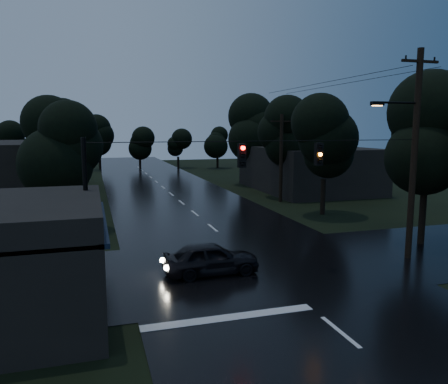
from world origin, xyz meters
TOP-DOWN VIEW (x-y plane):
  - main_road at (0.00, 30.00)m, footprint 12.00×120.00m
  - cross_street at (0.00, 12.00)m, footprint 60.00×9.00m
  - building_far_right at (14.00, 34.00)m, footprint 10.00×14.00m
  - building_far_left at (-14.00, 40.00)m, footprint 10.00×16.00m
  - utility_pole_main at (7.41, 11.00)m, footprint 3.50×0.30m
  - utility_pole_far at (8.30, 28.00)m, footprint 2.00×0.30m
  - anchor_pole_left at (-7.50, 11.00)m, footprint 0.18×0.18m
  - span_signals at (0.56, 10.99)m, footprint 15.00×0.37m
  - tree_corner_near at (10.00, 13.00)m, footprint 4.48×4.48m
  - tree_left_a at (-9.00, 22.00)m, footprint 3.92×3.92m
  - tree_left_b at (-9.60, 30.00)m, footprint 4.20×4.20m
  - tree_left_c at (-10.20, 40.00)m, footprint 4.48×4.48m
  - tree_right_a at (9.00, 22.00)m, footprint 4.20×4.20m
  - tree_right_b at (9.60, 30.00)m, footprint 4.48×4.48m
  - tree_right_c at (10.20, 40.00)m, footprint 4.76×4.76m
  - car at (-2.42, 11.51)m, footprint 4.18×1.69m

SIDE VIEW (x-z plane):
  - main_road at x=0.00m, z-range -0.01..0.01m
  - cross_street at x=0.00m, z-range -0.01..0.01m
  - car at x=-2.42m, z-range 0.00..1.42m
  - building_far_right at x=14.00m, z-range 0.00..4.40m
  - building_far_left at x=-14.00m, z-range 0.00..5.00m
  - anchor_pole_left at x=-7.50m, z-range 0.00..6.00m
  - utility_pole_far at x=8.30m, z-range 0.13..7.63m
  - tree_left_a at x=-9.00m, z-range 1.11..9.37m
  - span_signals at x=0.56m, z-range 4.69..5.80m
  - utility_pole_main at x=7.41m, z-range 0.26..10.26m
  - tree_left_b at x=-9.60m, z-range 1.19..10.04m
  - tree_right_a at x=9.00m, z-range 1.19..10.04m
  - tree_corner_near at x=10.00m, z-range 1.27..10.71m
  - tree_left_c at x=-10.20m, z-range 1.27..10.71m
  - tree_right_b at x=9.60m, z-range 1.27..10.71m
  - tree_right_c at x=10.20m, z-range 1.35..11.38m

